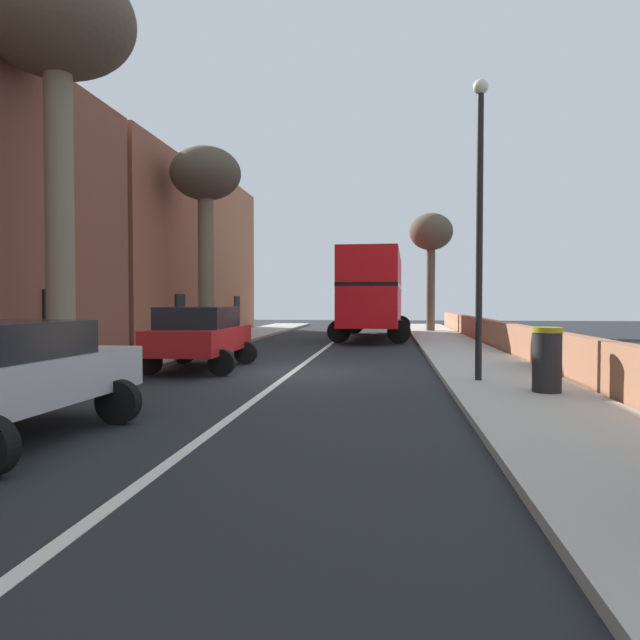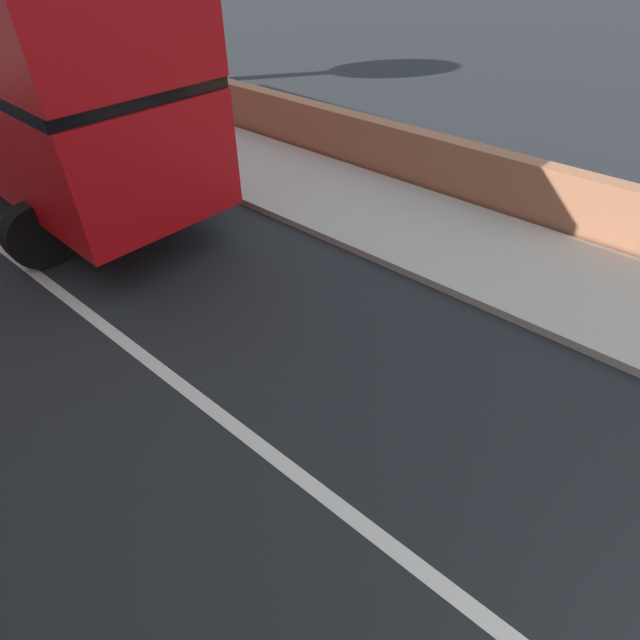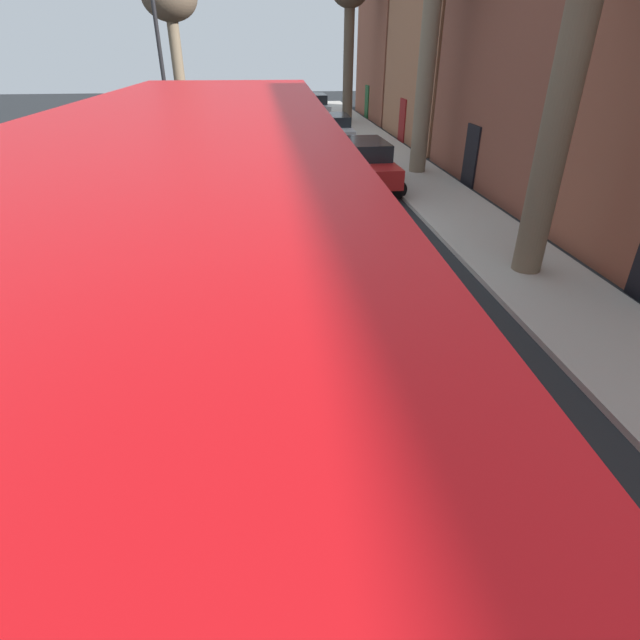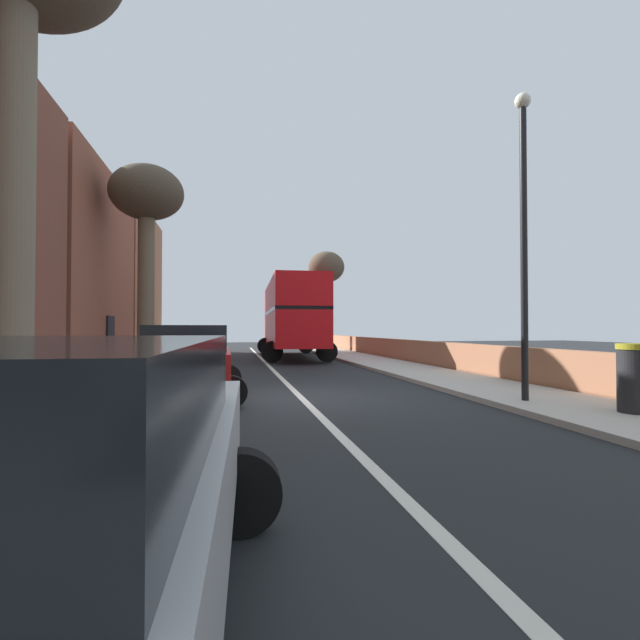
# 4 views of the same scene
# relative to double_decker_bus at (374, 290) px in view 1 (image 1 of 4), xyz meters

# --- Properties ---
(ground_plane) EXTENTS (84.00, 84.00, 0.00)m
(ground_plane) POSITION_rel_double_decker_bus_xyz_m (-1.70, -14.15, -2.35)
(ground_plane) COLOR black
(road_centre_line) EXTENTS (0.16, 54.00, 0.01)m
(road_centre_line) POSITION_rel_double_decker_bus_xyz_m (-1.70, -14.15, -2.35)
(road_centre_line) COLOR silver
(road_centre_line) RESTS_ON ground
(sidewalk_left) EXTENTS (2.60, 60.00, 0.12)m
(sidewalk_left) POSITION_rel_double_decker_bus_xyz_m (-6.60, -14.15, -2.29)
(sidewalk_left) COLOR #B2ADA3
(sidewalk_left) RESTS_ON ground
(sidewalk_right) EXTENTS (2.60, 60.00, 0.12)m
(sidewalk_right) POSITION_rel_double_decker_bus_xyz_m (3.20, -14.15, -2.29)
(sidewalk_right) COLOR #B2ADA3
(sidewalk_right) RESTS_ON ground
(boundary_wall_right) EXTENTS (0.36, 54.00, 1.06)m
(boundary_wall_right) POSITION_rel_double_decker_bus_xyz_m (4.75, -14.15, -1.83)
(boundary_wall_right) COLOR #9E6647
(boundary_wall_right) RESTS_ON ground
(double_decker_bus) EXTENTS (3.83, 11.20, 4.06)m
(double_decker_bus) POSITION_rel_double_decker_bus_xyz_m (0.00, 0.00, 0.00)
(double_decker_bus) COLOR red
(double_decker_bus) RESTS_ON ground
(parked_car_red_left_0) EXTENTS (2.51, 4.35, 1.65)m
(parked_car_red_left_0) POSITION_rel_double_decker_bus_xyz_m (-4.20, -14.05, -1.42)
(parked_car_red_left_0) COLOR #AD1919
(parked_car_red_left_0) RESTS_ON ground
(street_tree_left_0) EXTENTS (3.51, 3.51, 9.39)m
(street_tree_left_0) POSITION_rel_double_decker_bus_xyz_m (-6.84, -16.14, 5.49)
(street_tree_left_0) COLOR #7A6B56
(street_tree_left_0) RESTS_ON sidewalk_left
(street_tree_right_3) EXTENTS (2.48, 2.48, 6.72)m
(street_tree_right_3) POSITION_rel_double_decker_bus_xyz_m (3.11, 5.44, 3.16)
(street_tree_right_3) COLOR brown
(street_tree_right_3) RESTS_ON sidewalk_right
(street_tree_left_4) EXTENTS (2.79, 2.79, 7.76)m
(street_tree_left_4) POSITION_rel_double_decker_bus_xyz_m (-6.49, -6.22, 4.02)
(street_tree_left_4) COLOR brown
(street_tree_left_4) RESTS_ON sidewalk_left
(lamppost_right) EXTENTS (0.32, 0.32, 6.31)m
(lamppost_right) POSITION_rel_double_decker_bus_xyz_m (2.60, -16.28, 1.45)
(lamppost_right) COLOR black
(lamppost_right) RESTS_ON sidewalk_right
(litter_bin_right) EXTENTS (0.55, 0.55, 1.20)m
(litter_bin_right) POSITION_rel_double_decker_bus_xyz_m (3.60, -17.84, -1.63)
(litter_bin_right) COLOR black
(litter_bin_right) RESTS_ON sidewalk_right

